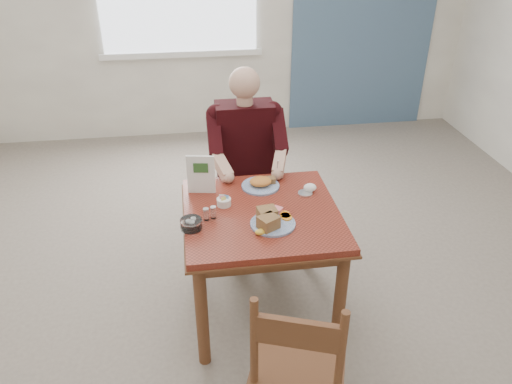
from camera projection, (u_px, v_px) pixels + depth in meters
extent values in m
plane|color=#6B5F56|center=(261.00, 307.00, 3.29)|extent=(6.00, 6.00, 0.00)
plane|color=white|center=(217.00, 5.00, 5.16)|extent=(5.50, 0.00, 5.50)
cube|color=#466382|center=(366.00, 2.00, 5.34)|extent=(1.60, 0.02, 2.80)
ellipsoid|color=gold|center=(260.00, 232.00, 2.69)|extent=(0.07, 0.06, 0.03)
ellipsoid|color=white|center=(310.00, 188.00, 3.10)|extent=(0.09, 0.07, 0.05)
cylinder|color=silver|center=(305.00, 193.00, 3.08)|extent=(0.11, 0.11, 0.01)
cube|color=white|center=(182.00, 54.00, 5.31)|extent=(1.72, 0.04, 0.06)
cube|color=maroon|center=(262.00, 214.00, 2.92)|extent=(0.90, 0.90, 0.04)
cube|color=brown|center=(262.00, 218.00, 2.94)|extent=(0.92, 0.92, 0.01)
cylinder|color=brown|center=(202.00, 315.00, 2.73)|extent=(0.07, 0.07, 0.71)
cylinder|color=brown|center=(340.00, 301.00, 2.82)|extent=(0.07, 0.07, 0.71)
cylinder|color=brown|center=(196.00, 234.00, 3.39)|extent=(0.07, 0.07, 0.71)
cylinder|color=brown|center=(308.00, 225.00, 3.49)|extent=(0.07, 0.07, 0.71)
cube|color=brown|center=(273.00, 264.00, 2.62)|extent=(0.80, 0.03, 0.08)
cube|color=brown|center=(253.00, 191.00, 3.29)|extent=(0.80, 0.03, 0.08)
cube|color=brown|center=(196.00, 229.00, 2.91)|extent=(0.03, 0.80, 0.08)
cube|color=brown|center=(325.00, 219.00, 3.01)|extent=(0.03, 0.80, 0.08)
cylinder|color=brown|center=(225.00, 233.00, 3.64)|extent=(0.04, 0.04, 0.45)
cylinder|color=brown|center=(273.00, 229.00, 3.68)|extent=(0.04, 0.04, 0.45)
cylinder|color=brown|center=(221.00, 207.00, 3.95)|extent=(0.04, 0.04, 0.45)
cylinder|color=brown|center=(266.00, 204.00, 3.99)|extent=(0.04, 0.04, 0.45)
cube|color=brown|center=(246.00, 190.00, 3.70)|extent=(0.42, 0.42, 0.03)
cylinder|color=brown|center=(219.00, 153.00, 3.71)|extent=(0.04, 0.04, 0.50)
cylinder|color=brown|center=(266.00, 150.00, 3.76)|extent=(0.04, 0.04, 0.50)
cube|color=brown|center=(242.00, 139.00, 3.68)|extent=(0.38, 0.03, 0.14)
cylinder|color=brown|center=(268.00, 357.00, 2.63)|extent=(0.05, 0.05, 0.45)
cylinder|color=brown|center=(337.00, 368.00, 2.57)|extent=(0.05, 0.05, 0.45)
cube|color=brown|center=(300.00, 357.00, 2.33)|extent=(0.54, 0.54, 0.03)
cylinder|color=brown|center=(254.00, 344.00, 2.09)|extent=(0.05, 0.05, 0.50)
cylinder|color=brown|center=(341.00, 358.00, 2.03)|extent=(0.05, 0.05, 0.50)
cube|color=brown|center=(298.00, 333.00, 2.01)|extent=(0.37, 0.16, 0.14)
cube|color=#9D9276|center=(234.00, 190.00, 3.54)|extent=(0.13, 0.38, 0.12)
cube|color=#9D9276|center=(262.00, 188.00, 3.57)|extent=(0.13, 0.38, 0.12)
cube|color=#9D9276|center=(238.00, 239.00, 3.54)|extent=(0.10, 0.10, 0.48)
cube|color=#9D9276|center=(265.00, 237.00, 3.56)|extent=(0.10, 0.10, 0.48)
cube|color=black|center=(245.00, 142.00, 3.54)|extent=(0.40, 0.22, 0.58)
sphere|color=black|center=(217.00, 115.00, 3.40)|extent=(0.15, 0.15, 0.15)
sphere|color=black|center=(272.00, 112.00, 3.45)|extent=(0.15, 0.15, 0.15)
cylinder|color=tan|center=(245.00, 102.00, 3.36)|extent=(0.11, 0.11, 0.08)
sphere|color=tan|center=(244.00, 83.00, 3.30)|extent=(0.21, 0.21, 0.21)
cube|color=black|center=(214.00, 135.00, 3.35)|extent=(0.09, 0.29, 0.27)
cube|color=black|center=(279.00, 131.00, 3.40)|extent=(0.09, 0.29, 0.27)
sphere|color=black|center=(216.00, 156.00, 3.30)|extent=(0.09, 0.09, 0.09)
sphere|color=black|center=(281.00, 152.00, 3.36)|extent=(0.09, 0.09, 0.09)
cube|color=tan|center=(222.00, 166.00, 3.24)|extent=(0.14, 0.23, 0.14)
cube|color=tan|center=(279.00, 162.00, 3.29)|extent=(0.14, 0.23, 0.14)
sphere|color=tan|center=(228.00, 177.00, 3.19)|extent=(0.08, 0.08, 0.08)
sphere|color=tan|center=(277.00, 174.00, 3.23)|extent=(0.08, 0.08, 0.08)
cylinder|color=silver|center=(277.00, 167.00, 3.20)|extent=(0.01, 0.05, 0.12)
cylinder|color=white|center=(273.00, 224.00, 2.78)|extent=(0.33, 0.33, 0.01)
cube|color=tan|center=(268.00, 222.00, 2.72)|extent=(0.13, 0.13, 0.07)
cube|color=tan|center=(267.00, 214.00, 2.79)|extent=(0.12, 0.10, 0.07)
cylinder|color=orange|center=(287.00, 218.00, 2.82)|extent=(0.07, 0.07, 0.01)
cylinder|color=orange|center=(286.00, 216.00, 2.83)|extent=(0.08, 0.08, 0.01)
cylinder|color=orange|center=(284.00, 214.00, 2.85)|extent=(0.09, 0.09, 0.01)
cube|color=#F6747F|center=(277.00, 210.00, 2.87)|extent=(0.07, 0.07, 0.03)
cylinder|color=white|center=(261.00, 186.00, 3.16)|extent=(0.26, 0.26, 0.01)
ellipsoid|color=orange|center=(261.00, 181.00, 3.14)|extent=(0.15, 0.13, 0.05)
cube|color=tan|center=(268.00, 180.00, 3.17)|extent=(0.09, 0.06, 0.04)
cylinder|color=white|center=(224.00, 202.00, 2.96)|extent=(0.10, 0.10, 0.04)
cube|color=pink|center=(222.00, 197.00, 2.94)|extent=(0.03, 0.01, 0.02)
cube|color=#6699D8|center=(226.00, 197.00, 2.95)|extent=(0.03, 0.02, 0.02)
cube|color=#EAD159|center=(224.00, 199.00, 2.93)|extent=(0.03, 0.02, 0.02)
cube|color=white|center=(222.00, 196.00, 2.95)|extent=(0.03, 0.02, 0.02)
cylinder|color=white|center=(206.00, 215.00, 2.81)|extent=(0.04, 0.04, 0.06)
cylinder|color=silver|center=(206.00, 210.00, 2.80)|extent=(0.04, 0.04, 0.01)
cylinder|color=white|center=(213.00, 213.00, 2.83)|extent=(0.04, 0.04, 0.06)
cylinder|color=silver|center=(213.00, 208.00, 2.81)|extent=(0.04, 0.04, 0.01)
cylinder|color=white|center=(191.00, 224.00, 2.74)|extent=(0.15, 0.15, 0.06)
cylinder|color=white|center=(188.00, 222.00, 2.73)|extent=(0.04, 0.04, 0.02)
cylinder|color=white|center=(193.00, 219.00, 2.75)|extent=(0.04, 0.04, 0.02)
cylinder|color=white|center=(192.00, 223.00, 2.72)|extent=(0.04, 0.04, 0.02)
cube|color=white|center=(201.00, 175.00, 3.04)|extent=(0.17, 0.04, 0.25)
cube|color=#2D5926|center=(201.00, 168.00, 3.00)|extent=(0.09, 0.02, 0.06)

